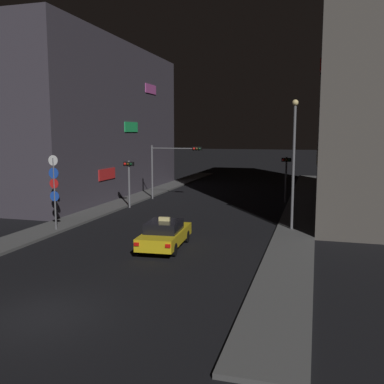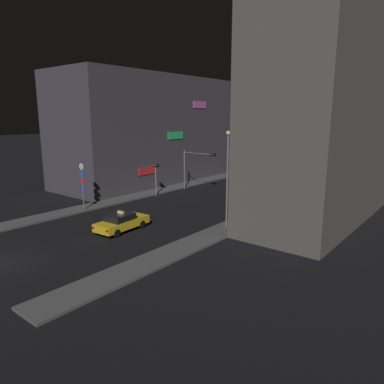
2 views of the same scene
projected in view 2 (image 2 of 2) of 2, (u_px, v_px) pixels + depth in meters
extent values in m
cube|color=#4C4C4C|center=(171.00, 188.00, 44.09)|extent=(2.24, 51.02, 0.15)
cube|color=#4C4C4C|center=(278.00, 206.00, 35.32)|extent=(2.24, 51.02, 0.15)
cube|color=#3D3842|center=(148.00, 130.00, 48.04)|extent=(9.88, 25.02, 13.84)
cube|color=red|center=(148.00, 171.00, 42.10)|extent=(0.08, 2.80, 0.90)
cube|color=#26CC66|center=(175.00, 136.00, 45.10)|extent=(0.08, 2.80, 0.90)
cube|color=#D859B2|center=(200.00, 105.00, 48.10)|extent=(0.08, 2.80, 0.90)
cube|color=#514C47|center=(337.00, 81.00, 30.43)|extent=(6.83, 22.41, 23.39)
cube|color=white|center=(271.00, 171.00, 30.70)|extent=(0.08, 2.80, 0.90)
cube|color=red|center=(297.00, 94.00, 32.75)|extent=(0.08, 2.80, 0.90)
cube|color=yellow|center=(122.00, 223.00, 27.90)|extent=(2.11, 4.52, 0.60)
cube|color=black|center=(120.00, 217.00, 27.62)|extent=(1.72, 2.09, 0.50)
cube|color=red|center=(93.00, 227.00, 26.51)|extent=(0.24, 0.08, 0.16)
cube|color=red|center=(107.00, 231.00, 25.68)|extent=(0.24, 0.08, 0.16)
cylinder|color=black|center=(127.00, 221.00, 29.50)|extent=(0.27, 0.65, 0.64)
cylinder|color=black|center=(142.00, 224.00, 28.61)|extent=(0.27, 0.65, 0.64)
cylinder|color=black|center=(102.00, 229.00, 27.31)|extent=(0.27, 0.65, 0.64)
cylinder|color=black|center=(117.00, 233.00, 26.42)|extent=(0.27, 0.65, 0.64)
cube|color=#F4E08C|center=(121.00, 212.00, 27.63)|extent=(0.57, 0.22, 0.20)
cylinder|color=slate|center=(184.00, 170.00, 43.54)|extent=(0.16, 0.16, 4.75)
cylinder|color=slate|center=(198.00, 153.00, 41.82)|extent=(4.14, 0.10, 0.10)
cube|color=black|center=(212.00, 155.00, 40.55)|extent=(0.80, 0.28, 0.32)
sphere|color=red|center=(210.00, 155.00, 40.57)|extent=(0.20, 0.20, 0.20)
sphere|color=#3F2D0C|center=(211.00, 155.00, 40.42)|extent=(0.20, 0.20, 0.20)
sphere|color=#0C3319|center=(213.00, 155.00, 40.27)|extent=(0.20, 0.20, 0.20)
cylinder|color=slate|center=(156.00, 180.00, 39.88)|extent=(0.16, 0.16, 3.69)
cube|color=black|center=(156.00, 165.00, 39.54)|extent=(0.80, 0.28, 0.32)
sphere|color=red|center=(153.00, 165.00, 39.56)|extent=(0.20, 0.20, 0.20)
sphere|color=#3F2D0C|center=(154.00, 166.00, 39.41)|extent=(0.20, 0.20, 0.20)
sphere|color=#0C3319|center=(156.00, 166.00, 39.26)|extent=(0.20, 0.20, 0.20)
cylinder|color=slate|center=(276.00, 183.00, 37.47)|extent=(0.16, 0.16, 3.84)
cube|color=black|center=(277.00, 167.00, 37.12)|extent=(0.80, 0.28, 0.32)
sphere|color=red|center=(274.00, 167.00, 37.14)|extent=(0.20, 0.20, 0.20)
sphere|color=#3F2D0C|center=(276.00, 167.00, 36.99)|extent=(0.20, 0.20, 0.20)
sphere|color=#0C3319|center=(279.00, 168.00, 36.83)|extent=(0.20, 0.20, 0.20)
cylinder|color=slate|center=(83.00, 187.00, 33.39)|extent=(0.10, 0.10, 4.23)
cylinder|color=white|center=(81.00, 167.00, 32.96)|extent=(0.61, 0.03, 0.61)
cylinder|color=blue|center=(82.00, 175.00, 33.12)|extent=(0.64, 0.03, 0.64)
cylinder|color=red|center=(82.00, 181.00, 33.24)|extent=(0.57, 0.03, 0.57)
cylinder|color=blue|center=(83.00, 189.00, 33.40)|extent=(0.60, 0.03, 0.60)
cylinder|color=slate|center=(227.00, 182.00, 27.91)|extent=(0.16, 0.16, 7.19)
sphere|color=#F4D88C|center=(228.00, 133.00, 27.13)|extent=(0.36, 0.36, 0.36)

